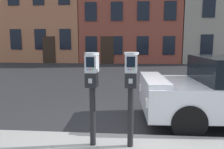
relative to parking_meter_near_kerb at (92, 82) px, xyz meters
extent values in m
plane|color=#28282B|center=(0.40, 0.24, -1.13)|extent=(160.00, 160.00, 0.00)
cylinder|color=black|center=(0.00, 0.00, -0.53)|extent=(0.09, 0.09, 0.93)
cube|color=black|center=(0.00, 0.00, 0.05)|extent=(0.18, 0.25, 0.22)
cube|color=#A5A8AD|center=(-0.01, -0.12, 0.05)|extent=(0.06, 0.02, 0.07)
cube|color=#B7BABF|center=(0.00, 0.00, 0.28)|extent=(0.18, 0.24, 0.26)
cube|color=black|center=(-0.01, -0.12, 0.32)|extent=(0.12, 0.01, 0.15)
cylinder|color=blue|center=(-0.04, -0.12, 0.21)|extent=(0.02, 0.01, 0.02)
cylinder|color=red|center=(-0.01, -0.12, 0.21)|extent=(0.02, 0.01, 0.02)
cylinder|color=green|center=(0.03, -0.12, 0.21)|extent=(0.02, 0.01, 0.02)
cylinder|color=#B7BABF|center=(0.00, 0.00, 0.43)|extent=(0.23, 0.23, 0.03)
cylinder|color=black|center=(0.58, 0.00, -0.52)|extent=(0.09, 0.09, 0.93)
cube|color=black|center=(0.58, 0.00, 0.05)|extent=(0.18, 0.25, 0.22)
cube|color=#A5A8AD|center=(0.57, -0.12, 0.05)|extent=(0.06, 0.02, 0.07)
cube|color=#B7BABF|center=(0.58, 0.00, 0.29)|extent=(0.18, 0.24, 0.26)
cube|color=black|center=(0.57, -0.12, 0.32)|extent=(0.12, 0.01, 0.15)
cylinder|color=blue|center=(0.54, -0.12, 0.22)|extent=(0.02, 0.01, 0.02)
cylinder|color=red|center=(0.57, -0.12, 0.22)|extent=(0.02, 0.01, 0.02)
cylinder|color=green|center=(0.61, -0.12, 0.22)|extent=(0.02, 0.01, 0.02)
cylinder|color=#B7BABF|center=(0.58, 0.00, 0.44)|extent=(0.23, 0.23, 0.03)
cube|color=silver|center=(1.07, 1.44, -0.19)|extent=(0.51, 1.70, 0.10)
cube|color=white|center=(0.87, 0.75, -0.51)|extent=(0.05, 0.20, 0.14)
cube|color=white|center=(0.81, 2.11, -0.51)|extent=(0.05, 0.20, 0.14)
cylinder|color=black|center=(1.61, 0.64, -0.81)|extent=(0.65, 0.25, 0.64)
cylinder|color=black|center=(1.54, 2.28, -0.81)|extent=(0.65, 0.25, 0.64)
cube|color=black|center=(-8.51, 13.96, 0.74)|extent=(0.90, 0.06, 1.60)
cube|color=black|center=(-6.50, 13.96, 0.74)|extent=(0.90, 0.06, 1.60)
cube|color=black|center=(-4.50, 13.96, 0.74)|extent=(0.90, 0.06, 1.60)
cube|color=black|center=(-5.83, 13.96, -0.08)|extent=(1.00, 0.07, 2.10)
cube|color=brown|center=(0.52, 17.49, 3.97)|extent=(7.91, 7.00, 10.21)
cube|color=black|center=(-2.45, 13.96, 0.27)|extent=(0.90, 0.06, 1.40)
cube|color=black|center=(-0.47, 13.96, 0.27)|extent=(0.90, 0.06, 1.40)
cube|color=black|center=(1.51, 13.96, 0.27)|extent=(0.90, 0.06, 1.40)
cube|color=black|center=(3.49, 13.96, 0.27)|extent=(0.90, 0.06, 1.40)
cube|color=black|center=(-2.45, 13.96, 2.83)|extent=(0.90, 0.06, 1.40)
cube|color=black|center=(-0.47, 13.96, 2.83)|extent=(0.90, 0.06, 1.40)
cube|color=black|center=(1.51, 13.96, 2.83)|extent=(0.90, 0.06, 1.40)
cube|color=black|center=(3.49, 13.96, 2.83)|extent=(0.90, 0.06, 1.40)
cube|color=black|center=(-1.21, 13.96, -0.08)|extent=(1.00, 0.07, 2.10)
cube|color=black|center=(6.25, 13.96, 0.35)|extent=(0.90, 0.06, 1.48)
cube|color=black|center=(6.25, 13.96, 3.05)|extent=(0.90, 0.06, 1.48)
camera|label=1|loc=(0.56, -3.24, 0.62)|focal=35.65mm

